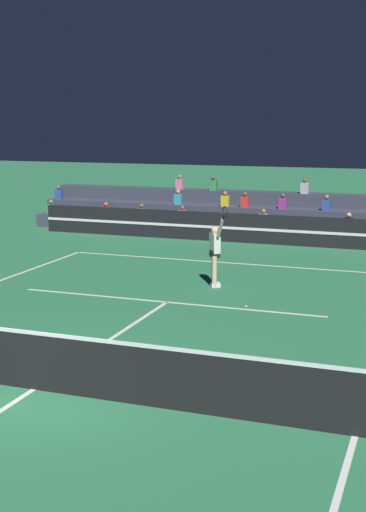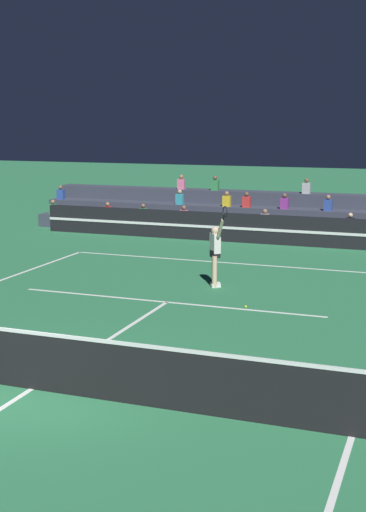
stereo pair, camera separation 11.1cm
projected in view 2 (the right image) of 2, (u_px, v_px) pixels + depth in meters
The scene contains 7 objects.
ground_plane at pixel (32, 389), 12.45m from camera, with size 120.00×120.00×0.00m, color #2D7A4C.
court_lines at pixel (32, 389), 12.45m from camera, with size 11.10×23.90×0.01m.
tennis_net at pixel (30, 359), 12.35m from camera, with size 12.00×0.10×1.10m.
sponsor_banner_wall at pixel (259, 229), 27.01m from camera, with size 18.00×0.26×1.10m.
bleacher_stand at pixel (274, 218), 29.33m from camera, with size 20.30×2.85×2.28m.
tennis_player at pixel (215, 252), 19.91m from camera, with size 0.78×0.95×2.42m.
tennis_ball at pixel (246, 307), 17.80m from camera, with size 0.07×0.07×0.07m, color #C6DB33.
Camera 2 is at (6.58, -10.14, 4.63)m, focal length 50.00 mm.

